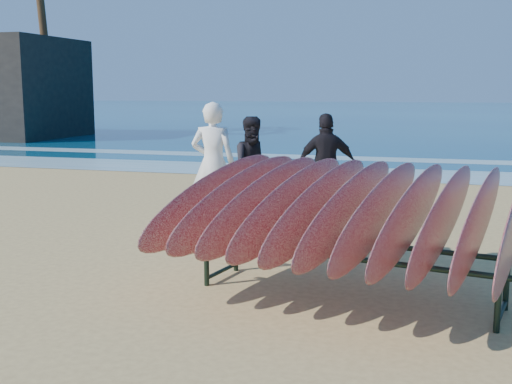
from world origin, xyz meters
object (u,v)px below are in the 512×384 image
at_px(surfboard_rack, 349,210).
at_px(person_white, 213,164).
at_px(person_dark_b, 326,166).
at_px(person_dark_a, 254,166).

bearing_deg(surfboard_rack, person_white, 141.11).
bearing_deg(person_white, surfboard_rack, 125.01).
height_order(person_white, person_dark_b, person_white).
bearing_deg(person_white, person_dark_b, -152.06).
bearing_deg(person_white, person_dark_a, -120.79).
relative_size(surfboard_rack, person_dark_b, 2.16).
relative_size(person_white, person_dark_b, 1.12).
height_order(person_white, person_dark_a, person_white).
relative_size(surfboard_rack, person_white, 1.93).
xyz_separation_m(surfboard_rack, person_dark_b, (-0.92, 4.07, -0.05)).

